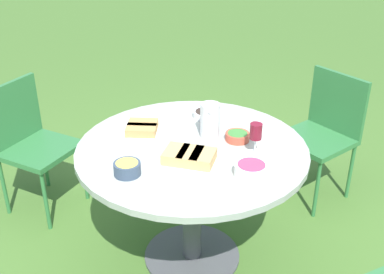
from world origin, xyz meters
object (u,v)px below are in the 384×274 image
at_px(water_pitcher, 210,120).
at_px(dining_table, 192,167).
at_px(wine_glass, 256,133).
at_px(chair_near_left, 324,127).
at_px(chair_near_right, 29,137).

bearing_deg(water_pitcher, dining_table, -35.16).
relative_size(dining_table, wine_glass, 7.41).
distance_m(chair_near_left, water_pitcher, 1.07).
bearing_deg(wine_glass, chair_near_left, 145.73).
bearing_deg(chair_near_right, wine_glass, 68.75).
distance_m(dining_table, chair_near_right, 1.23).
distance_m(chair_near_right, water_pitcher, 1.30).
bearing_deg(chair_near_left, chair_near_right, -82.84).
xyz_separation_m(chair_near_left, wine_glass, (0.81, -0.55, 0.36)).
bearing_deg(water_pitcher, wine_glass, 53.05).
relative_size(dining_table, water_pitcher, 6.42).
distance_m(chair_near_left, wine_glass, 1.04).
height_order(water_pitcher, wine_glass, water_pitcher).
bearing_deg(dining_table, wine_glass, 81.88).
height_order(dining_table, chair_near_left, chair_near_left).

